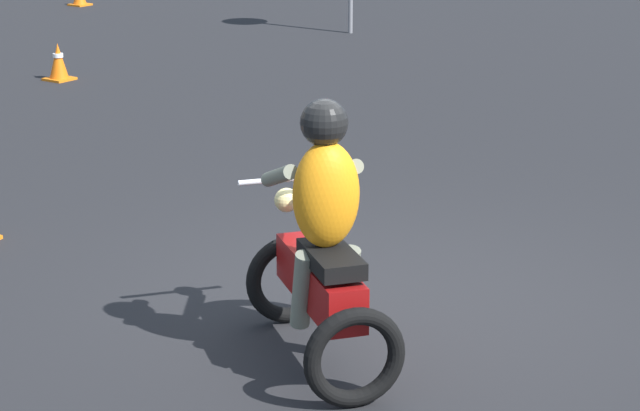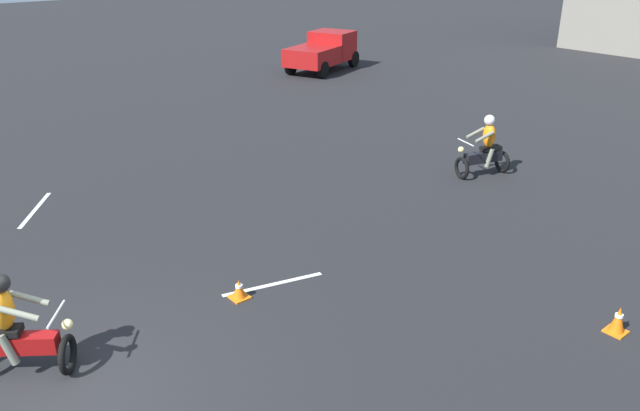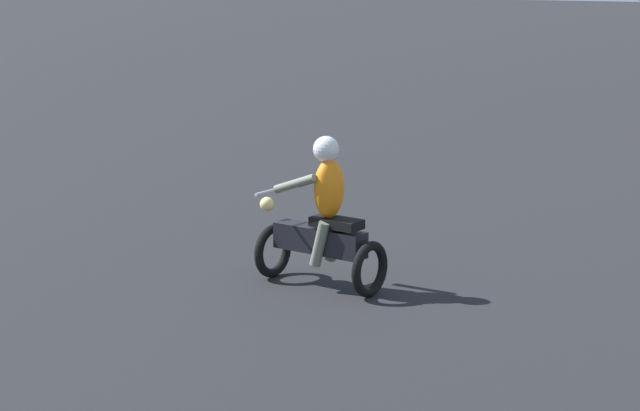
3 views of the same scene
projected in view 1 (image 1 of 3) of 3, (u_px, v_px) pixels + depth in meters
The scene contains 3 objects.
ground_plane at pixel (386, 302), 8.58m from camera, with size 120.00×120.00×0.00m, color black.
motorcycle_rider_foreground at pixel (322, 251), 7.40m from camera, with size 1.32×1.48×1.66m.
traffic_cone_mid_left at pixel (58, 62), 15.79m from camera, with size 0.32×0.32×0.47m.
Camera 1 is at (-6.76, -4.28, 3.18)m, focal length 70.00 mm.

